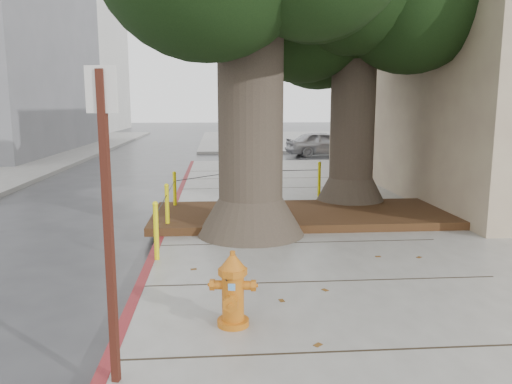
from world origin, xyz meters
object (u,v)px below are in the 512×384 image
(car_silver, at_px, (322,144))
(fire_hydrant, at_px, (233,290))
(car_red, at_px, (373,143))
(signpost, at_px, (108,211))

(car_silver, bearing_deg, fire_hydrant, 157.42)
(fire_hydrant, relative_size, car_red, 0.23)
(signpost, distance_m, car_red, 23.58)
(car_red, bearing_deg, signpost, 160.38)
(fire_hydrant, xyz_separation_m, car_red, (8.12, 20.63, 0.03))
(car_silver, relative_size, car_red, 1.02)
(car_red, bearing_deg, car_silver, 104.42)
(fire_hydrant, height_order, signpost, signpost)
(car_red, bearing_deg, fire_hydrant, 161.88)
(fire_hydrant, bearing_deg, car_silver, 83.12)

